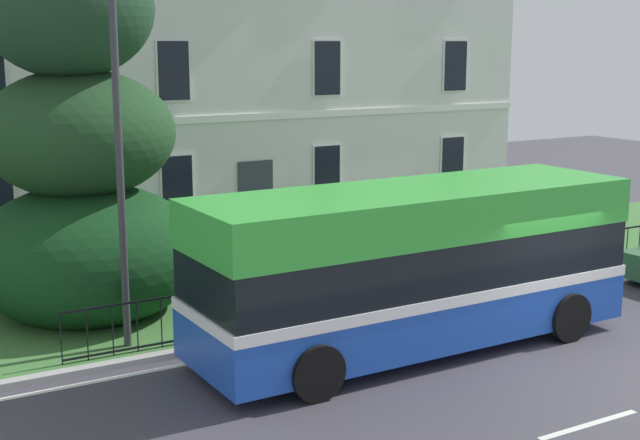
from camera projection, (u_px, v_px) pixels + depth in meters
ground_plane at (543, 345)px, 16.83m from camera, size 60.00×56.00×0.18m
georgian_townhouse at (187, 26)px, 28.77m from camera, size 19.63×10.08×12.10m
iron_verge_railing at (414, 280)px, 19.01m from camera, size 15.20×0.04×0.97m
evergreen_tree at (80, 164)px, 18.02m from camera, size 4.79×4.79×7.94m
single_decker_bus at (414, 265)px, 16.31m from camera, size 8.67×2.83×3.07m
street_lamp_post at (118, 128)px, 15.57m from camera, size 0.36×0.24×7.15m
litter_bin at (426, 266)px, 19.80m from camera, size 0.47×0.47×1.20m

